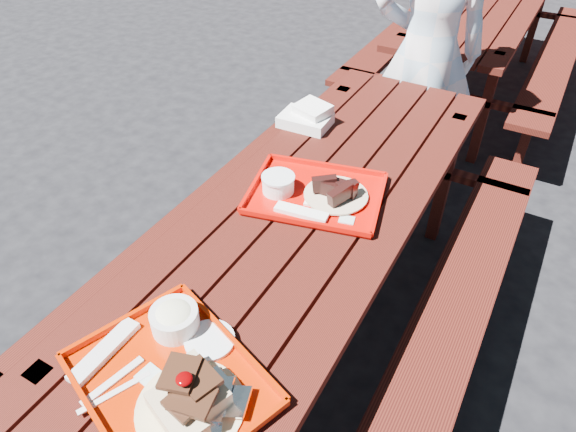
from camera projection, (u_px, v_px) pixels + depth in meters
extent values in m
plane|color=black|center=(304.00, 335.00, 2.35)|extent=(60.00, 60.00, 0.00)
cube|color=#41130C|center=(240.00, 188.00, 2.00)|extent=(0.14, 2.40, 0.04)
cube|color=#41130C|center=(273.00, 200.00, 1.95)|extent=(0.14, 2.40, 0.04)
cube|color=#41130C|center=(308.00, 212.00, 1.89)|extent=(0.14, 2.40, 0.04)
cube|color=#41130C|center=(345.00, 225.00, 1.83)|extent=(0.14, 2.40, 0.04)
cube|color=#41130C|center=(385.00, 239.00, 1.78)|extent=(0.14, 2.40, 0.04)
cube|color=#41130C|center=(192.00, 224.00, 2.30)|extent=(0.25, 2.40, 0.04)
cube|color=#41130C|center=(58.00, 399.00, 1.88)|extent=(0.06, 0.06, 0.42)
cube|color=#41130C|center=(285.00, 172.00, 3.00)|extent=(0.06, 0.06, 0.42)
cube|color=#41130C|center=(447.00, 326.00, 1.86)|extent=(0.25, 2.40, 0.04)
cube|color=#41130C|center=(486.00, 237.00, 2.56)|extent=(0.06, 0.06, 0.42)
cube|color=#41130C|center=(339.00, 151.00, 2.87)|extent=(0.06, 0.06, 0.75)
cube|color=#41130C|center=(444.00, 182.00, 2.65)|extent=(0.06, 0.06, 0.75)
cube|color=#41130C|center=(391.00, 157.00, 2.73)|extent=(1.40, 0.06, 0.04)
cube|color=#41130C|center=(465.00, 0.00, 3.83)|extent=(0.14, 2.40, 0.04)
cube|color=#41130C|center=(485.00, 3.00, 3.77)|extent=(0.14, 2.40, 0.04)
cube|color=#41130C|center=(506.00, 6.00, 3.71)|extent=(0.14, 2.40, 0.04)
cube|color=#41130C|center=(528.00, 10.00, 3.66)|extent=(0.14, 2.40, 0.04)
cube|color=#41130C|center=(404.00, 30.00, 4.18)|extent=(0.25, 2.40, 0.04)
cube|color=#41130C|center=(361.00, 96.00, 3.76)|extent=(0.06, 0.06, 0.42)
cube|color=#41130C|center=(431.00, 26.00, 4.88)|extent=(0.06, 0.06, 0.42)
cube|color=#41130C|center=(556.00, 58.00, 3.74)|extent=(0.25, 2.40, 0.04)
cube|color=#41130C|center=(526.00, 136.00, 3.32)|extent=(0.06, 0.06, 0.42)
cube|color=#41130C|center=(561.00, 49.00, 4.44)|extent=(0.06, 0.06, 0.42)
cube|color=#41130C|center=(394.00, 90.00, 3.46)|extent=(0.06, 0.06, 0.75)
cube|color=#41130C|center=(484.00, 111.00, 3.24)|extent=(0.06, 0.06, 0.75)
cube|color=#41130C|center=(467.00, 9.00, 4.75)|extent=(0.06, 0.06, 0.75)
cube|color=#41130C|center=(535.00, 20.00, 4.53)|extent=(0.06, 0.06, 0.75)
cube|color=#41130C|center=(439.00, 92.00, 3.32)|extent=(1.40, 0.06, 0.04)
cube|color=#41130C|center=(502.00, 8.00, 4.60)|extent=(1.40, 0.06, 0.04)
cube|color=#B21F00|center=(170.00, 382.00, 1.32)|extent=(0.59, 0.53, 0.01)
cube|color=#B21F00|center=(230.00, 338.00, 1.40)|extent=(0.47, 0.18, 0.02)
cube|color=#B21F00|center=(98.00, 424.00, 1.21)|extent=(0.47, 0.18, 0.02)
cube|color=#B21F00|center=(125.00, 319.00, 1.45)|extent=(0.14, 0.36, 0.02)
cylinder|color=beige|center=(190.00, 407.00, 1.25)|extent=(0.27, 0.27, 0.01)
cube|color=#CBB187|center=(177.00, 415.00, 1.20)|extent=(0.18, 0.13, 0.05)
cube|color=#CBB187|center=(200.00, 385.00, 1.26)|extent=(0.18, 0.13, 0.05)
ellipsoid|color=#500001|center=(183.00, 376.00, 1.16)|extent=(0.04, 0.04, 0.02)
cylinder|color=silver|center=(175.00, 320.00, 1.42)|extent=(0.13, 0.13, 0.07)
ellipsoid|color=#EDEDBF|center=(174.00, 315.00, 1.41)|extent=(0.11, 0.11, 0.05)
cylinder|color=white|center=(210.00, 340.00, 1.40)|extent=(0.14, 0.14, 0.01)
cube|color=silver|center=(104.00, 351.00, 1.37)|extent=(0.05, 0.22, 0.02)
cube|color=silver|center=(113.00, 381.00, 1.31)|extent=(0.06, 0.18, 0.01)
cube|color=silver|center=(115.00, 393.00, 1.28)|extent=(0.09, 0.18, 0.01)
cube|color=silver|center=(149.00, 375.00, 1.32)|extent=(0.06, 0.06, 0.00)
cube|color=#C00A03|center=(316.00, 195.00, 1.93)|extent=(0.55, 0.47, 0.01)
cube|color=#C00A03|center=(327.00, 165.00, 2.05)|extent=(0.47, 0.12, 0.02)
cube|color=#C00A03|center=(303.00, 222.00, 1.78)|extent=(0.47, 0.12, 0.02)
cube|color=#C00A03|center=(379.00, 203.00, 1.86)|extent=(0.10, 0.36, 0.02)
cube|color=#C00A03|center=(256.00, 181.00, 1.97)|extent=(0.10, 0.36, 0.02)
cube|color=white|center=(330.00, 195.00, 1.91)|extent=(0.20, 0.20, 0.01)
cylinder|color=#CDAF8C|center=(336.00, 195.00, 1.90)|extent=(0.24, 0.24, 0.01)
cylinder|color=white|center=(278.00, 185.00, 1.92)|extent=(0.12, 0.12, 0.06)
cylinder|color=white|center=(278.00, 177.00, 1.90)|extent=(0.13, 0.13, 0.01)
cube|color=silver|center=(301.00, 212.00, 1.83)|extent=(0.20, 0.07, 0.02)
cube|color=silver|center=(347.00, 220.00, 1.80)|extent=(0.06, 0.05, 0.00)
cube|color=white|center=(305.00, 120.00, 2.33)|extent=(0.23, 0.17, 0.05)
cube|color=white|center=(313.00, 109.00, 2.31)|extent=(0.18, 0.16, 0.04)
imported|color=#BEE1FC|center=(427.00, 54.00, 2.76)|extent=(0.72, 0.61, 1.67)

